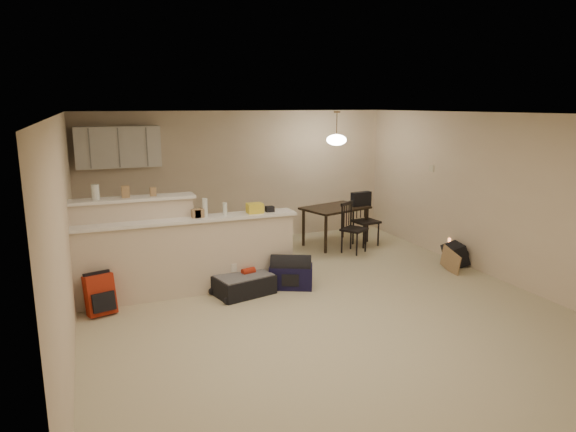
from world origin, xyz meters
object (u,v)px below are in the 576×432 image
dining_chair_near (354,228)px  dining_chair_far (366,220)px  navy_duffel (291,276)px  black_daypack (455,255)px  pendant_lamp (336,139)px  red_backpack (100,295)px  dining_table (335,212)px  suitcase (244,285)px

dining_chair_near → dining_chair_far: dining_chair_far is taller
navy_duffel → black_daypack: 2.94m
pendant_lamp → red_backpack: size_ratio=1.21×
dining_table → red_backpack: size_ratio=2.62×
pendant_lamp → black_daypack: bearing=-55.0°
pendant_lamp → suitcase: bearing=-141.7°
dining_chair_near → dining_table: bearing=66.2°
dining_chair_far → suitcase: size_ratio=1.24×
red_backpack → black_daypack: 5.55m
dining_table → pendant_lamp: 1.34m
dining_chair_far → navy_duffel: (-2.18, -1.62, -0.32)m
navy_duffel → black_daypack: size_ratio=1.58×
dining_chair_near → suitcase: size_ratio=1.16×
dining_chair_near → suitcase: (-2.44, -1.27, -0.32)m
dining_chair_near → dining_chair_far: 0.57m
pendant_lamp → black_daypack: size_ratio=1.59×
dining_table → dining_chair_far: dining_chair_far is taller
suitcase → dining_table: bearing=24.8°
dining_chair_far → suitcase: 3.33m
suitcase → red_backpack: (-1.90, 0.00, 0.12)m
pendant_lamp → navy_duffel: bearing=-131.4°
dining_chair_far → red_backpack: size_ratio=1.90×
dining_chair_far → navy_duffel: 2.73m
dining_chair_near → black_daypack: bearing=-78.4°
dining_chair_near → navy_duffel: bearing=-175.9°
dining_chair_near → black_daypack: 1.78m
dining_chair_far → suitcase: (-2.89, -1.62, -0.36)m
red_backpack → navy_duffel: size_ratio=0.83×
dining_table → black_daypack: 2.32m
pendant_lamp → dining_chair_far: 1.61m
pendant_lamp → red_backpack: 4.95m
dining_table → pendant_lamp: pendant_lamp is taller
pendant_lamp → red_backpack: pendant_lamp is taller
dining_chair_near → dining_chair_far: size_ratio=0.93×
suitcase → pendant_lamp: bearing=24.8°
black_daypack → red_backpack: bearing=103.1°
dining_table → red_backpack: 4.65m
suitcase → black_daypack: black_daypack is taller
dining_chair_near → red_backpack: bearing=164.1°
dining_table → black_daypack: dining_table is taller
dining_chair_near → black_daypack: size_ratio=2.34×
suitcase → red_backpack: size_ratio=1.53×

